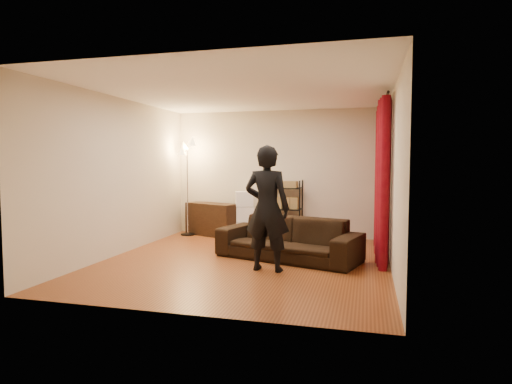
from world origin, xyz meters
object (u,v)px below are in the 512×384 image
(storage_boxes, at_px, (245,214))
(wire_shelf, at_px, (288,209))
(floor_lamp, at_px, (187,188))
(sofa, at_px, (288,239))
(person, at_px, (267,208))
(media_cabinet, at_px, (212,219))

(storage_boxes, xyz_separation_m, wire_shelf, (0.93, 0.06, 0.12))
(wire_shelf, bearing_deg, floor_lamp, -179.09)
(sofa, height_order, person, person)
(wire_shelf, bearing_deg, storage_boxes, 179.34)
(sofa, distance_m, wire_shelf, 2.00)
(storage_boxes, bearing_deg, wire_shelf, 3.70)
(person, height_order, media_cabinet, person)
(storage_boxes, bearing_deg, media_cabinet, -176.71)
(storage_boxes, relative_size, floor_lamp, 0.47)
(floor_lamp, bearing_deg, person, -47.10)
(wire_shelf, height_order, floor_lamp, floor_lamp)
(person, distance_m, storage_boxes, 2.96)
(sofa, distance_m, storage_boxes, 2.29)
(sofa, xyz_separation_m, wire_shelf, (-0.36, 1.95, 0.27))
(media_cabinet, relative_size, floor_lamp, 0.58)
(person, height_order, floor_lamp, floor_lamp)
(person, bearing_deg, floor_lamp, -42.96)
(person, relative_size, floor_lamp, 0.89)
(floor_lamp, bearing_deg, media_cabinet, 10.60)
(storage_boxes, distance_m, wire_shelf, 0.94)
(person, relative_size, media_cabinet, 1.53)
(sofa, distance_m, person, 1.01)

